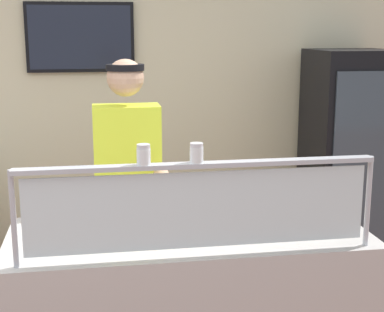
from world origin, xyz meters
TOP-DOWN VIEW (x-y plane):
  - shop_rear_unit at (0.87, 2.39)m, footprint 6.15×0.13m
  - sneeze_guard at (0.88, 0.06)m, footprint 1.57×0.06m
  - pizza_tray at (0.71, 0.44)m, footprint 0.45×0.45m
  - pizza_server at (0.73, 0.42)m, footprint 0.15×0.29m
  - parmesan_shaker at (0.64, 0.06)m, footprint 0.06×0.06m
  - pepper_flake_shaker at (0.86, 0.06)m, footprint 0.06×0.06m
  - worker_figure at (0.62, 0.98)m, footprint 0.41×0.50m
  - drink_fridge at (2.41, 1.95)m, footprint 0.61×0.63m

SIDE VIEW (x-z plane):
  - drink_fridge at x=2.41m, z-range 0.00..1.77m
  - pizza_tray at x=0.71m, z-range 0.95..0.98m
  - pizza_server at x=0.73m, z-range 0.99..0.99m
  - worker_figure at x=0.62m, z-range 0.13..1.89m
  - sneeze_guard at x=0.88m, z-range 1.01..1.43m
  - shop_rear_unit at x=0.87m, z-range 0.01..2.71m
  - pepper_flake_shaker at x=0.86m, z-range 1.36..1.45m
  - parmesan_shaker at x=0.64m, z-range 1.36..1.45m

